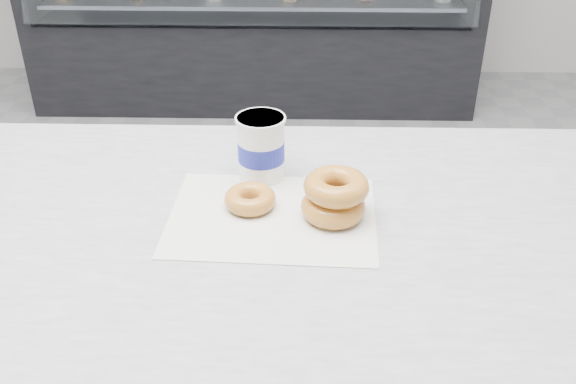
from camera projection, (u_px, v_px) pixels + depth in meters
name	position (u px, v px, depth m)	size (l,w,h in m)	color
ground	(213.00, 354.00, 2.02)	(5.00, 5.00, 0.00)	#939396
display_case	(255.00, 10.00, 3.57)	(2.40, 0.74, 1.25)	black
wax_paper	(272.00, 216.00, 1.06)	(0.34, 0.26, 0.00)	silver
donut_single	(250.00, 199.00, 1.08)	(0.09, 0.09, 0.03)	gold
donut_stack	(335.00, 197.00, 1.04)	(0.15, 0.15, 0.07)	gold
coffee_cup	(261.00, 147.00, 1.14)	(0.09, 0.09, 0.12)	white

